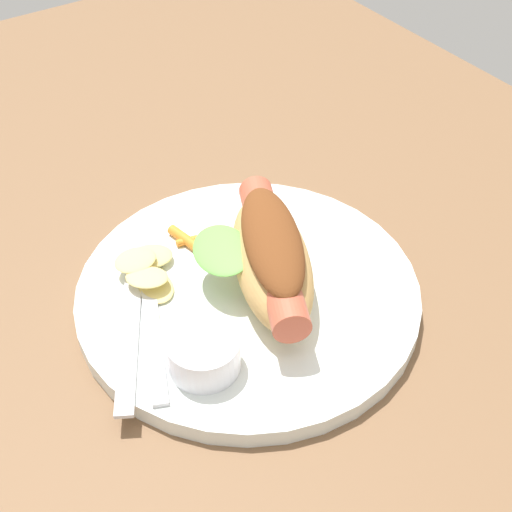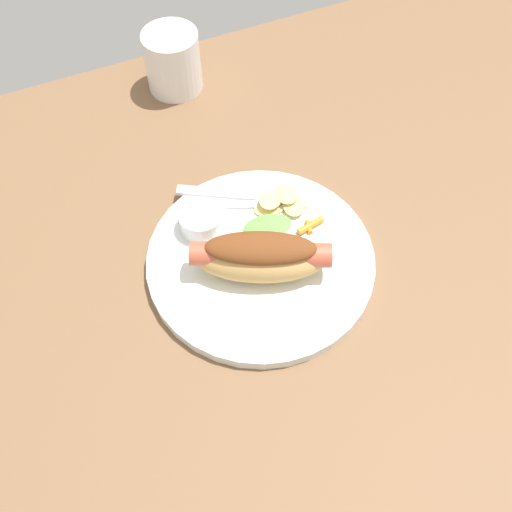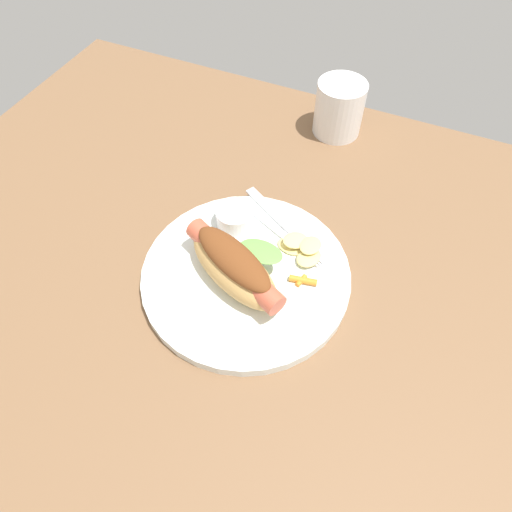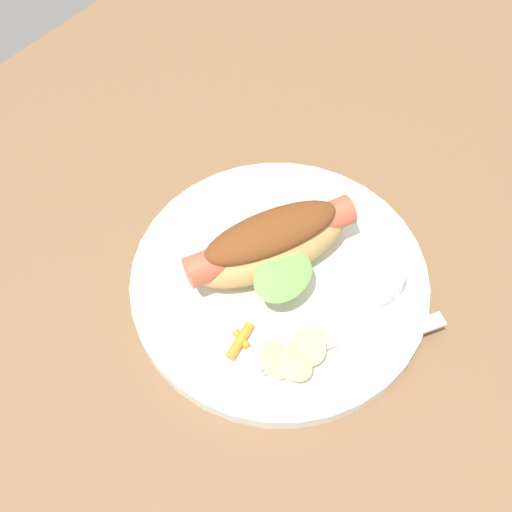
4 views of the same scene
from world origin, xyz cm
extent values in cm
cube|color=brown|center=(0.00, 0.00, -0.90)|extent=(120.00, 90.00, 1.80)
cylinder|color=white|center=(-3.47, 0.75, 0.80)|extent=(28.25, 28.25, 1.60)
ellipsoid|color=tan|center=(-4.28, -1.02, 4.23)|extent=(16.45, 11.88, 5.25)
cylinder|color=#C1563D|center=(-4.28, -1.02, 5.15)|extent=(16.21, 9.54, 2.91)
ellipsoid|color=brown|center=(-4.28, -1.02, 6.46)|extent=(13.73, 9.55, 2.64)
ellipsoid|color=#6BB74C|center=(-1.95, 2.21, 5.28)|extent=(6.39, 4.97, 1.56)
cylinder|color=white|center=(-8.50, 7.92, 3.01)|extent=(5.40, 5.40, 2.82)
cube|color=silver|center=(-3.79, 9.68, 1.80)|extent=(12.86, 6.44, 0.40)
cube|color=silver|center=(3.69, 5.96, 1.80)|extent=(3.06, 1.54, 0.40)
cube|color=silver|center=(3.87, 6.38, 1.80)|extent=(3.06, 1.54, 0.40)
cube|color=silver|center=(4.05, 6.79, 1.80)|extent=(3.06, 1.54, 0.40)
cube|color=silver|center=(-3.08, 11.33, 1.78)|extent=(13.28, 8.40, 0.36)
ellipsoid|color=#E6CF79|center=(0.64, 7.19, 1.85)|extent=(4.49, 3.34, 0.50)
ellipsoid|color=#E6CF79|center=(3.57, 5.97, 2.32)|extent=(4.16, 4.60, 0.64)
ellipsoid|color=#E6CF79|center=(3.19, 7.52, 2.97)|extent=(3.24, 3.79, 0.75)
ellipsoid|color=#E6CF79|center=(0.95, 7.62, 2.85)|extent=(4.56, 4.45, 0.98)
cylinder|color=orange|center=(4.12, 2.31, 2.04)|extent=(3.81, 1.59, 0.89)
cylinder|color=orange|center=(3.90, 2.26, 1.94)|extent=(1.11, 2.00, 0.68)
camera|label=1|loc=(-38.23, 23.36, 43.56)|focal=50.39mm
camera|label=2|loc=(-19.92, -35.47, 62.72)|focal=41.53mm
camera|label=3|loc=(12.02, -30.72, 52.48)|focal=32.17mm
camera|label=4|loc=(22.25, 19.19, 54.53)|focal=45.82mm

